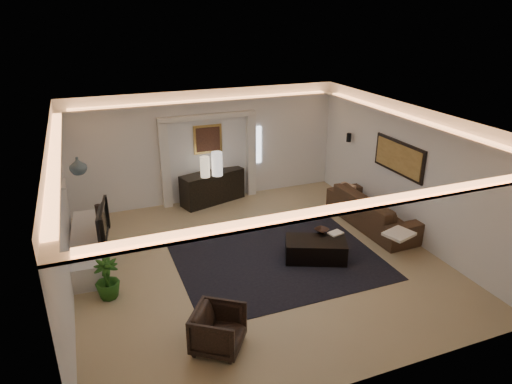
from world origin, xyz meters
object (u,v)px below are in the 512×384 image
object	(u,v)px
coffee_table	(316,250)
armchair	(218,330)
sofa	(374,210)
console	(213,188)

from	to	relation	value
coffee_table	armchair	bearing A→B (deg)	-121.60
sofa	armchair	distance (m)	5.36
coffee_table	armchair	world-z (taller)	armchair
coffee_table	armchair	xyz separation A→B (m)	(-2.60, -1.79, 0.13)
console	armchair	xyz separation A→B (m)	(-1.49, -5.40, -0.07)
sofa	console	bearing A→B (deg)	47.83
console	coffee_table	world-z (taller)	console
sofa	coffee_table	world-z (taller)	sofa
sofa	coffee_table	distance (m)	2.23
sofa	coffee_table	xyz separation A→B (m)	(-2.03, -0.91, -0.18)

